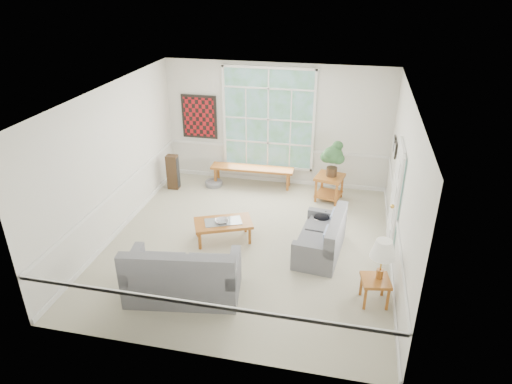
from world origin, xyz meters
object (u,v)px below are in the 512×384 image
loveseat_front (183,269)px  side_table (374,291)px  end_table (329,188)px  loveseat_right (320,235)px  coffee_table (223,231)px

loveseat_front → side_table: size_ratio=4.02×
end_table → side_table: end_table is taller
end_table → side_table: (1.00, -3.57, -0.08)m
loveseat_right → side_table: bearing=-45.4°
end_table → coffee_table: bearing=-130.4°
end_table → side_table: size_ratio=1.33×
coffee_table → side_table: (2.92, -1.31, 0.02)m
loveseat_front → coffee_table: size_ratio=1.63×
coffee_table → end_table: (1.93, 2.26, 0.09)m
loveseat_right → loveseat_front: (-2.10, -1.72, 0.10)m
loveseat_front → end_table: (2.11, 4.02, -0.19)m
loveseat_right → end_table: loveseat_right is taller
loveseat_right → side_table: loveseat_right is taller
loveseat_front → end_table: bearing=53.7°
loveseat_right → end_table: (0.00, 2.30, -0.10)m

